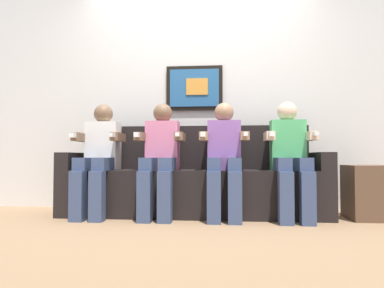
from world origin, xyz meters
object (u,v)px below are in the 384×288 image
Objects in this scene: couch at (194,183)px; side_table_right at (369,192)px; person_left_center at (160,154)px; person_leftmost at (99,154)px; person_right_center at (224,154)px; person_rightmost at (290,154)px.

couch is 1.65m from side_table_right.
person_leftmost is at bearing 180.00° from person_left_center.
side_table_right is at bearing -3.74° from couch.
couch is 5.18× the size of side_table_right.
couch is at bearing 151.03° from person_right_center.
person_right_center reaches higher than couch.
couch is at bearing 176.26° from side_table_right.
person_leftmost is 2.22× the size of side_table_right.
person_rightmost is 2.22× the size of side_table_right.
person_leftmost is 0.61m from person_left_center.
couch is 0.46m from person_left_center.
person_leftmost and person_left_center have the same top height.
person_left_center is at bearing 180.00° from person_right_center.
person_right_center is (1.22, 0.00, 0.00)m from person_leftmost.
person_right_center is (0.61, 0.00, 0.00)m from person_left_center.
person_rightmost is (1.83, 0.00, 0.00)m from person_leftmost.
person_left_center is at bearing 0.00° from person_leftmost.
person_leftmost is 1.00× the size of person_right_center.
person_left_center and person_rightmost have the same top height.
person_left_center reaches higher than side_table_right.
person_rightmost is at bearing 0.00° from person_left_center.
person_rightmost reaches higher than side_table_right.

